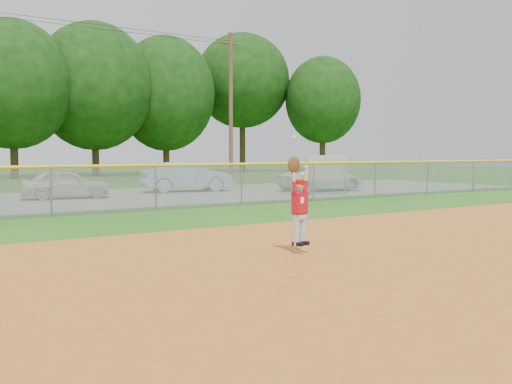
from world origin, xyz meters
TOP-DOWN VIEW (x-y plane):
  - ground at (0.00, 0.00)m, footprint 120.00×120.00m
  - parking_strip at (0.00, 16.00)m, footprint 44.00×10.00m
  - car_white_a at (-1.25, 16.29)m, footprint 3.71×1.91m
  - car_blue at (4.82, 17.47)m, footprint 4.55×2.24m
  - car_white_b at (10.55, 14.22)m, footprint 4.45×2.50m
  - sponsor_sign at (9.15, 12.07)m, footprint 2.00×0.36m
  - outfield_fence at (0.00, 10.00)m, footprint 40.06×0.10m
  - power_lines at (1.00, 22.00)m, footprint 19.40×0.24m
  - tree_line at (0.96, 37.90)m, footprint 62.37×13.00m
  - ballplayer at (-1.00, 0.93)m, footprint 0.55×0.29m

SIDE VIEW (x-z plane):
  - ground at x=0.00m, z-range 0.00..0.00m
  - parking_strip at x=0.00m, z-range 0.00..0.03m
  - car_white_b at x=10.55m, z-range 0.03..1.20m
  - car_white_a at x=-1.25m, z-range 0.03..1.24m
  - car_blue at x=4.82m, z-range 0.03..1.47m
  - outfield_fence at x=0.00m, z-range 0.11..1.66m
  - ballplayer at x=-1.00m, z-range -0.02..2.04m
  - sponsor_sign at x=9.15m, z-range 0.29..2.08m
  - power_lines at x=1.00m, z-range 0.18..9.18m
  - tree_line at x=0.96m, z-range 0.32..14.75m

